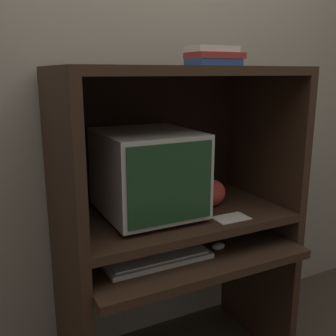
{
  "coord_description": "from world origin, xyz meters",
  "views": [
    {
      "loc": [
        -0.79,
        -1.2,
        1.41
      ],
      "look_at": [
        -0.04,
        0.29,
        1.0
      ],
      "focal_mm": 42.0,
      "sensor_mm": 36.0,
      "label": 1
    }
  ],
  "objects_px": {
    "crt_monitor": "(148,172)",
    "keyboard": "(158,258)",
    "mouse": "(218,246)",
    "book_stack": "(213,57)",
    "snack_bag": "(210,193)"
  },
  "relations": [
    {
      "from": "crt_monitor",
      "to": "mouse",
      "type": "distance_m",
      "value": 0.44
    },
    {
      "from": "keyboard",
      "to": "crt_monitor",
      "type": "bearing_deg",
      "value": 78.18
    },
    {
      "from": "mouse",
      "to": "snack_bag",
      "type": "bearing_deg",
      "value": 71.24
    },
    {
      "from": "keyboard",
      "to": "mouse",
      "type": "relative_size",
      "value": 7.02
    },
    {
      "from": "snack_bag",
      "to": "crt_monitor",
      "type": "bearing_deg",
      "value": 175.14
    },
    {
      "from": "snack_bag",
      "to": "mouse",
      "type": "bearing_deg",
      "value": -108.76
    },
    {
      "from": "keyboard",
      "to": "snack_bag",
      "type": "distance_m",
      "value": 0.41
    },
    {
      "from": "crt_monitor",
      "to": "keyboard",
      "type": "bearing_deg",
      "value": -101.82
    },
    {
      "from": "mouse",
      "to": "book_stack",
      "type": "height_order",
      "value": "book_stack"
    },
    {
      "from": "crt_monitor",
      "to": "mouse",
      "type": "xyz_separation_m",
      "value": [
        0.25,
        -0.19,
        -0.32
      ]
    },
    {
      "from": "snack_bag",
      "to": "book_stack",
      "type": "bearing_deg",
      "value": -121.75
    },
    {
      "from": "crt_monitor",
      "to": "book_stack",
      "type": "distance_m",
      "value": 0.57
    },
    {
      "from": "snack_bag",
      "to": "book_stack",
      "type": "distance_m",
      "value": 0.61
    },
    {
      "from": "crt_monitor",
      "to": "keyboard",
      "type": "height_order",
      "value": "crt_monitor"
    },
    {
      "from": "book_stack",
      "to": "snack_bag",
      "type": "bearing_deg",
      "value": 58.25
    }
  ]
}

